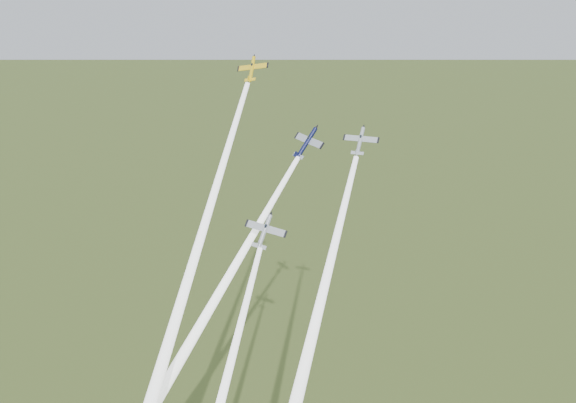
{
  "coord_description": "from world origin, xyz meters",
  "views": [
    {
      "loc": [
        62.08,
        -115.22,
        134.6
      ],
      "look_at": [
        0.0,
        -6.0,
        92.0
      ],
      "focal_mm": 45.0,
      "sensor_mm": 36.0,
      "label": 1
    }
  ],
  "objects": [
    {
      "name": "plane_yellow",
      "position": [
        -13.53,
        3.66,
        114.12
      ],
      "size": [
        7.97,
        5.52,
        7.02
      ],
      "primitive_type": null,
      "rotation": [
        0.91,
        -0.17,
        0.09
      ],
      "color": "yellow"
    },
    {
      "name": "plane_silver_low",
      "position": [
        -1.17,
        -12.46,
        88.08
      ],
      "size": [
        8.35,
        6.99,
        8.1
      ],
      "primitive_type": null,
      "rotation": [
        0.91,
        0.14,
        0.13
      ],
      "color": "#B1B7C0"
    },
    {
      "name": "smoke_trail_navy",
      "position": [
        -9.77,
        -16.66,
        73.85
      ],
      "size": [
        19.43,
        38.07,
        51.13
      ],
      "primitive_type": null,
      "rotation": [
        -0.66,
        0.0,
        -0.43
      ],
      "color": "white"
    },
    {
      "name": "smoke_trail_silver_right",
      "position": [
        12.53,
        -17.93,
        77.57
      ],
      "size": [
        6.26,
        38.03,
        47.56
      ],
      "primitive_type": null,
      "rotation": [
        -0.66,
        0.0,
        0.1
      ],
      "color": "white"
    },
    {
      "name": "plane_navy",
      "position": [
        -0.83,
        2.7,
        101.15
      ],
      "size": [
        10.47,
        8.97,
        7.82
      ],
      "primitive_type": null,
      "rotation": [
        0.91,
        0.06,
        -0.43
      ],
      "color": "#0C1139"
    },
    {
      "name": "plane_silver_right",
      "position": [
        10.59,
        1.9,
        103.08
      ],
      "size": [
        7.31,
        5.62,
        6.06
      ],
      "primitive_type": null,
      "rotation": [
        0.91,
        -0.01,
        0.1
      ],
      "color": "silver"
    },
    {
      "name": "smoke_trail_yellow",
      "position": [
        -11.11,
        -21.84,
        81.33
      ],
      "size": [
        7.23,
        49.35,
        62.12
      ],
      "primitive_type": null,
      "rotation": [
        -0.66,
        0.0,
        0.09
      ],
      "color": "white"
    }
  ]
}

